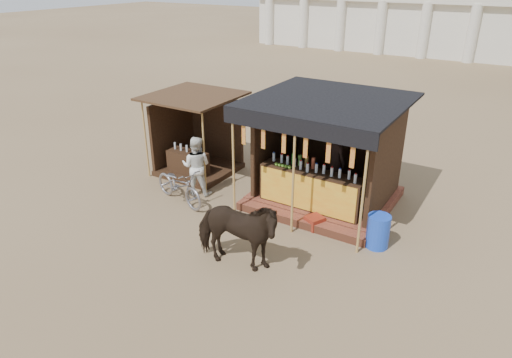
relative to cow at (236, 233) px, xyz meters
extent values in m
plane|color=#846B4C|center=(-0.67, 0.26, -0.80)|extent=(120.00, 120.00, 0.00)
cube|color=brown|center=(0.33, 3.76, -0.69)|extent=(3.40, 2.80, 0.22)
cube|color=brown|center=(0.33, 2.21, -0.70)|extent=(3.40, 0.35, 0.20)
cube|color=#352213|center=(0.33, 2.81, -0.11)|extent=(2.60, 0.55, 0.95)
cube|color=orange|center=(0.33, 2.52, -0.11)|extent=(2.50, 0.02, 0.88)
cube|color=#352213|center=(0.33, 5.01, 0.67)|extent=(3.00, 0.12, 2.50)
cube|color=#352213|center=(-1.17, 3.76, 0.67)|extent=(0.12, 2.50, 2.50)
cube|color=#352213|center=(1.83, 3.76, 0.67)|extent=(0.12, 2.50, 2.50)
cube|color=black|center=(0.33, 3.56, 1.95)|extent=(3.60, 3.60, 0.06)
cube|color=black|center=(0.33, 1.78, 1.77)|extent=(3.60, 0.06, 0.36)
cylinder|color=tan|center=(-1.27, 1.81, 0.57)|extent=(0.06, 0.06, 2.75)
cylinder|color=tan|center=(0.33, 1.81, 0.57)|extent=(0.06, 0.06, 2.75)
cylinder|color=tan|center=(1.93, 1.81, 0.57)|extent=(0.06, 0.06, 2.75)
cube|color=red|center=(-0.97, 1.81, 1.40)|extent=(0.10, 0.02, 0.55)
cube|color=red|center=(-0.45, 1.81, 1.40)|extent=(0.10, 0.02, 0.55)
cube|color=red|center=(0.07, 1.81, 1.40)|extent=(0.10, 0.02, 0.55)
cube|color=red|center=(0.59, 1.81, 1.40)|extent=(0.10, 0.02, 0.55)
cube|color=red|center=(1.11, 1.81, 1.40)|extent=(0.10, 0.02, 0.55)
cube|color=red|center=(1.63, 1.81, 1.40)|extent=(0.10, 0.02, 0.55)
imported|color=black|center=(0.47, 3.86, 0.28)|extent=(0.71, 0.56, 1.72)
cube|color=#352213|center=(-3.67, 3.46, -0.73)|extent=(2.00, 2.00, 0.15)
cube|color=#352213|center=(-3.67, 4.41, 0.25)|extent=(1.90, 0.10, 2.10)
cube|color=#352213|center=(-4.62, 3.46, 0.25)|extent=(0.10, 1.90, 2.10)
cube|color=#472D19|center=(-3.67, 3.36, 1.55)|extent=(2.40, 2.40, 0.06)
cylinder|color=tan|center=(-4.72, 2.41, 0.37)|extent=(0.05, 0.05, 2.35)
cylinder|color=tan|center=(-2.62, 2.41, 0.37)|extent=(0.05, 0.05, 2.35)
cube|color=#352213|center=(-3.67, 2.96, -0.40)|extent=(1.20, 0.50, 0.80)
imported|color=black|center=(0.00, 0.00, 0.00)|extent=(2.02, 1.18, 1.60)
imported|color=gray|center=(-2.87, 1.61, -0.31)|extent=(1.96, 1.10, 0.98)
imported|color=silver|center=(-2.78, 2.25, 0.02)|extent=(0.96, 0.85, 1.63)
cylinder|color=blue|center=(2.21, 2.26, -0.42)|extent=(0.60, 0.60, 0.76)
cube|color=maroon|center=(0.70, 2.26, -0.65)|extent=(0.49, 0.50, 0.30)
cube|color=#187028|center=(1.24, 2.86, -0.60)|extent=(0.72, 0.60, 0.40)
cube|color=white|center=(1.24, 2.86, -0.37)|extent=(0.75, 0.63, 0.06)
cube|color=silver|center=(-2.67, 26.66, 2.90)|extent=(26.00, 0.50, 0.40)
cylinder|color=silver|center=(-14.67, 26.66, 1.00)|extent=(0.70, 0.70, 3.60)
cylinder|color=silver|center=(-11.67, 26.66, 1.00)|extent=(0.70, 0.70, 3.60)
cylinder|color=silver|center=(-8.67, 26.66, 1.00)|extent=(0.70, 0.70, 3.60)
cylinder|color=silver|center=(-5.67, 26.66, 1.00)|extent=(0.70, 0.70, 3.60)
cylinder|color=silver|center=(-2.67, 26.66, 1.00)|extent=(0.70, 0.70, 3.60)
cylinder|color=silver|center=(0.33, 26.66, 1.00)|extent=(0.70, 0.70, 3.60)
camera|label=1|loc=(4.42, -6.42, 4.80)|focal=32.00mm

